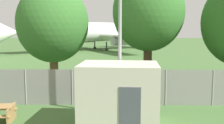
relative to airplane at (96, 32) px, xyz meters
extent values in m
cylinder|color=gray|center=(-1.00, -37.22, -2.56)|extent=(0.07, 0.07, 1.97)
cylinder|color=gray|center=(1.55, -37.22, -2.56)|extent=(0.07, 0.07, 1.97)
cylinder|color=gray|center=(4.09, -37.22, -2.56)|extent=(0.07, 0.07, 1.97)
cylinder|color=gray|center=(6.64, -37.22, -2.56)|extent=(0.07, 0.07, 1.97)
cylinder|color=gray|center=(9.19, -37.22, -2.56)|extent=(0.07, 0.07, 1.97)
cube|color=gray|center=(1.55, -37.22, -2.56)|extent=(56.00, 0.01, 1.97)
cylinder|color=white|center=(-0.34, -0.24, 0.04)|extent=(25.08, 19.26, 3.67)
cone|color=white|center=(-13.32, -9.43, 0.04)|extent=(5.11, 5.11, 3.67)
cone|color=white|center=(13.01, 9.22, 0.04)|extent=(5.65, 5.34, 3.30)
cube|color=white|center=(5.53, -6.09, -0.51)|extent=(9.31, 13.06, 0.30)
cylinder|color=#939399|center=(4.70, -4.35, -1.48)|extent=(3.65, 3.25, 1.65)
cube|color=white|center=(-3.91, 7.23, -0.51)|extent=(11.55, 11.92, 0.30)
cylinder|color=#939399|center=(-2.55, 5.88, -1.48)|extent=(3.65, 3.25, 1.65)
cube|color=white|center=(10.39, 7.36, 4.63)|extent=(2.83, 2.10, 5.50)
cube|color=white|center=(10.24, 7.26, 0.41)|extent=(7.06, 8.28, 0.20)
cylinder|color=#2D2D33|center=(-7.80, -5.53, -2.67)|extent=(0.24, 0.24, 1.76)
cylinder|color=#2D2D33|center=(-7.80, -5.53, -3.27)|extent=(0.63, 0.57, 0.56)
cylinder|color=#2D2D33|center=(2.08, -1.22, -2.67)|extent=(0.24, 0.24, 1.76)
cylinder|color=#2D2D33|center=(2.08, -1.22, -3.27)|extent=(0.63, 0.57, 0.56)
cylinder|color=#2D2D33|center=(-0.46, 2.37, -2.67)|extent=(0.24, 0.24, 1.76)
cylinder|color=#2D2D33|center=(-0.46, 2.37, -3.27)|extent=(0.63, 0.57, 0.56)
cube|color=beige|center=(4.07, -40.21, -2.20)|extent=(3.46, 2.61, 2.69)
cube|color=#4C515B|center=(4.47, -41.44, -2.55)|extent=(0.84, 0.09, 1.90)
cube|color=#A37A47|center=(-1.46, -39.47, -3.11)|extent=(1.56, 0.46, 0.04)
cube|color=#A37A47|center=(-0.73, -39.94, -3.18)|extent=(0.22, 1.40, 0.74)
cylinder|color=brown|center=(-0.26, -33.71, -2.30)|extent=(0.57, 0.57, 2.50)
ellipsoid|color=#38702D|center=(-0.26, -33.71, 0.97)|extent=(4.74, 4.74, 5.22)
cylinder|color=#4C3823|center=(5.98, -34.29, -1.91)|extent=(0.55, 0.55, 3.28)
ellipsoid|color=#38702D|center=(5.98, -34.29, 1.67)|extent=(4.54, 4.54, 5.00)
cylinder|color=#99999E|center=(4.12, -38.89, 0.41)|extent=(0.16, 0.16, 7.93)
camera|label=1|loc=(3.95, -51.17, 0.59)|focal=42.00mm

